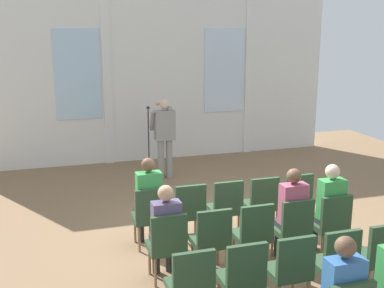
% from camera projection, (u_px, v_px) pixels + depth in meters
% --- Properties ---
extents(ground_plane, '(13.20, 13.20, 0.00)m').
position_uv_depth(ground_plane, '(230.00, 243.00, 7.39)').
color(ground_plane, '#846647').
extents(rear_partition, '(8.81, 0.14, 4.28)m').
position_uv_depth(rear_partition, '(154.00, 71.00, 11.60)').
color(rear_partition, silver).
rests_on(rear_partition, ground).
extents(speaker, '(0.50, 0.69, 1.71)m').
position_uv_depth(speaker, '(164.00, 132.00, 10.36)').
color(speaker, gray).
rests_on(speaker, ground).
extents(mic_stand, '(0.28, 0.28, 1.55)m').
position_uv_depth(mic_stand, '(149.00, 162.00, 10.51)').
color(mic_stand, black).
rests_on(mic_stand, ground).
extents(chair_r0_c0, '(0.46, 0.44, 0.94)m').
position_uv_depth(chair_r0_c0, '(150.00, 214.00, 7.13)').
color(chair_r0_c0, olive).
rests_on(chair_r0_c0, ground).
extents(audience_r0_c0, '(0.36, 0.39, 1.36)m').
position_uv_depth(audience_r0_c0, '(148.00, 198.00, 7.15)').
color(audience_r0_c0, '#2D2D33').
rests_on(audience_r0_c0, ground).
extents(chair_r0_c1, '(0.46, 0.44, 0.94)m').
position_uv_depth(chair_r0_c1, '(189.00, 209.00, 7.30)').
color(chair_r0_c1, olive).
rests_on(chair_r0_c1, ground).
extents(chair_r0_c2, '(0.46, 0.44, 0.94)m').
position_uv_depth(chair_r0_c2, '(226.00, 205.00, 7.46)').
color(chair_r0_c2, olive).
rests_on(chair_r0_c2, ground).
extents(chair_r0_c3, '(0.46, 0.44, 0.94)m').
position_uv_depth(chair_r0_c3, '(261.00, 201.00, 7.63)').
color(chair_r0_c3, olive).
rests_on(chair_r0_c3, ground).
extents(chair_r0_c4, '(0.46, 0.44, 0.94)m').
position_uv_depth(chair_r0_c4, '(295.00, 197.00, 7.80)').
color(chair_r0_c4, olive).
rests_on(chair_r0_c4, ground).
extents(chair_r1_c0, '(0.46, 0.44, 0.94)m').
position_uv_depth(chair_r1_c0, '(167.00, 243.00, 6.17)').
color(chair_r1_c0, olive).
rests_on(chair_r1_c0, ground).
extents(audience_r1_c0, '(0.36, 0.39, 1.28)m').
position_uv_depth(audience_r1_c0, '(165.00, 227.00, 6.21)').
color(audience_r1_c0, '#2D2D33').
rests_on(audience_r1_c0, ground).
extents(chair_r1_c1, '(0.46, 0.44, 0.94)m').
position_uv_depth(chair_r1_c1, '(211.00, 237.00, 6.34)').
color(chair_r1_c1, olive).
rests_on(chair_r1_c1, ground).
extents(chair_r1_c2, '(0.46, 0.44, 0.94)m').
position_uv_depth(chair_r1_c2, '(253.00, 231.00, 6.51)').
color(chair_r1_c2, olive).
rests_on(chair_r1_c2, ground).
extents(chair_r1_c3, '(0.46, 0.44, 0.94)m').
position_uv_depth(chair_r1_c3, '(293.00, 226.00, 6.68)').
color(chair_r1_c3, olive).
rests_on(chair_r1_c3, ground).
extents(audience_r1_c3, '(0.36, 0.39, 1.34)m').
position_uv_depth(audience_r1_c3, '(291.00, 210.00, 6.70)').
color(audience_r1_c3, '#2D2D33').
rests_on(audience_r1_c3, ground).
extents(chair_r1_c4, '(0.46, 0.44, 0.94)m').
position_uv_depth(chair_r1_c4, '(331.00, 221.00, 6.85)').
color(chair_r1_c4, olive).
rests_on(chair_r1_c4, ground).
extents(audience_r1_c4, '(0.36, 0.39, 1.35)m').
position_uv_depth(audience_r1_c4, '(329.00, 205.00, 6.87)').
color(audience_r1_c4, '#2D2D33').
rests_on(audience_r1_c4, ground).
extents(chair_r2_c0, '(0.46, 0.44, 0.94)m').
position_uv_depth(chair_r2_c0, '(191.00, 282.00, 5.22)').
color(chair_r2_c0, olive).
rests_on(chair_r2_c0, ground).
extents(chair_r2_c1, '(0.46, 0.44, 0.94)m').
position_uv_depth(chair_r2_c1, '(242.00, 274.00, 5.39)').
color(chair_r2_c1, olive).
rests_on(chair_r2_c1, ground).
extents(chair_r2_c2, '(0.46, 0.44, 0.94)m').
position_uv_depth(chair_r2_c2, '(290.00, 267.00, 5.56)').
color(chair_r2_c2, olive).
rests_on(chair_r2_c2, ground).
extents(chair_r2_c3, '(0.46, 0.44, 0.94)m').
position_uv_depth(chair_r2_c3, '(336.00, 260.00, 5.72)').
color(chair_r2_c3, olive).
rests_on(chair_r2_c3, ground).
extents(chair_r2_c4, '(0.46, 0.44, 0.94)m').
position_uv_depth(chair_r2_c4, '(379.00, 253.00, 5.89)').
color(chair_r2_c4, olive).
rests_on(chair_r2_c4, ground).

